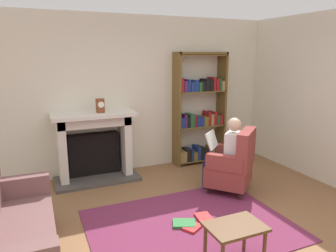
# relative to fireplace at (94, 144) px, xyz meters

# --- Properties ---
(ground) EXTENTS (14.00, 14.00, 0.00)m
(ground) POSITION_rel_fireplace_xyz_m (0.75, -2.30, -0.60)
(ground) COLOR #8B5F3D
(back_wall) EXTENTS (5.60, 0.10, 2.70)m
(back_wall) POSITION_rel_fireplace_xyz_m (0.75, 0.25, 0.75)
(back_wall) COLOR silver
(back_wall) RESTS_ON ground
(side_wall_right) EXTENTS (0.10, 5.20, 2.70)m
(side_wall_right) POSITION_rel_fireplace_xyz_m (3.40, -1.05, 0.75)
(side_wall_right) COLOR silver
(side_wall_right) RESTS_ON ground
(area_rug) EXTENTS (2.40, 1.80, 0.01)m
(area_rug) POSITION_rel_fireplace_xyz_m (0.75, -2.00, -0.59)
(area_rug) COLOR #722848
(area_rug) RESTS_ON ground
(fireplace) EXTENTS (1.35, 0.64, 1.13)m
(fireplace) POSITION_rel_fireplace_xyz_m (0.00, 0.00, 0.00)
(fireplace) COLOR #4C4742
(fireplace) RESTS_ON ground
(mantel_clock) EXTENTS (0.14, 0.14, 0.22)m
(mantel_clock) POSITION_rel_fireplace_xyz_m (0.11, -0.10, 0.65)
(mantel_clock) COLOR brown
(mantel_clock) RESTS_ON fireplace
(bookshelf) EXTENTS (0.99, 0.32, 2.09)m
(bookshelf) POSITION_rel_fireplace_xyz_m (1.99, 0.04, 0.38)
(bookshelf) COLOR brown
(bookshelf) RESTS_ON ground
(armchair_reading) EXTENTS (0.89, 0.89, 0.97)m
(armchair_reading) POSITION_rel_fireplace_xyz_m (1.81, -1.37, -0.17)
(armchair_reading) COLOR #331E14
(armchair_reading) RESTS_ON ground
(seated_reader) EXTENTS (0.58, 0.59, 1.14)m
(seated_reader) POSITION_rel_fireplace_xyz_m (1.73, -1.28, 0.02)
(seated_reader) COLOR silver
(seated_reader) RESTS_ON ground
(sofa_floral) EXTENTS (0.73, 1.71, 0.85)m
(sofa_floral) POSITION_rel_fireplace_xyz_m (-1.19, -1.99, -0.28)
(sofa_floral) COLOR brown
(sofa_floral) RESTS_ON ground
(side_table) EXTENTS (0.56, 0.39, 0.43)m
(side_table) POSITION_rel_fireplace_xyz_m (0.81, -2.83, -0.23)
(side_table) COLOR brown
(side_table) RESTS_ON ground
(scattered_books) EXTENTS (0.68, 0.67, 0.03)m
(scattered_books) POSITION_rel_fireplace_xyz_m (0.86, -2.08, -0.57)
(scattered_books) COLOR red
(scattered_books) RESTS_ON area_rug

